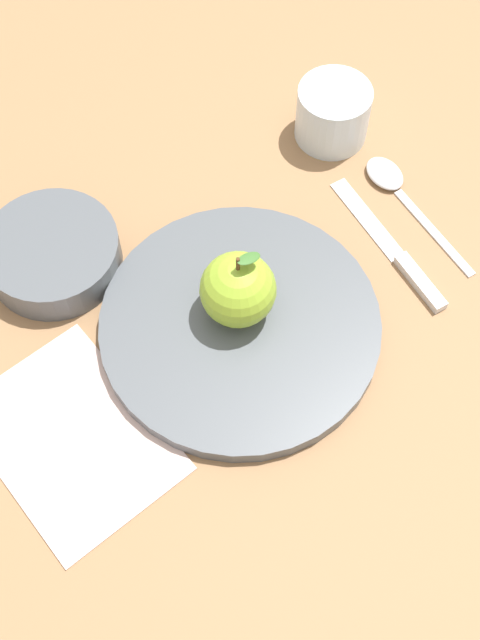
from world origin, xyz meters
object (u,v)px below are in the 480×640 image
object	(u,v)px
spoon	(395,186)
linen_napkin	(72,438)
apple	(239,293)
side_bowl	(52,251)
knife	(397,254)
cup	(333,111)
dinner_plate	(240,325)

from	to	relation	value
spoon	linen_napkin	distance (m)	0.42
apple	side_bowl	xyz separation A→B (m)	(-0.15, 0.12, -0.03)
apple	spoon	size ratio (longest dim) A/B	0.51
side_bowl	apple	bearing A→B (deg)	-39.10
knife	linen_napkin	distance (m)	0.37
cup	linen_napkin	xyz separation A→B (m)	(-0.36, -0.25, -0.03)
side_bowl	linen_napkin	xyz separation A→B (m)	(-0.03, -0.19, -0.02)
linen_napkin	apple	bearing A→B (deg)	19.30
dinner_plate	knife	world-z (taller)	dinner_plate
side_bowl	linen_napkin	world-z (taller)	side_bowl
dinner_plate	spoon	world-z (taller)	dinner_plate
knife	spoon	bearing A→B (deg)	66.54
knife	apple	bearing A→B (deg)	-174.51
knife	side_bowl	bearing A→B (deg)	161.96
spoon	apple	bearing A→B (deg)	-155.47
knife	spoon	distance (m)	0.09
apple	cup	size ratio (longest dim) A/B	1.10
cup	spoon	distance (m)	0.11
apple	dinner_plate	bearing A→B (deg)	-105.62
apple	knife	world-z (taller)	apple
dinner_plate	cup	distance (m)	0.27
dinner_plate	apple	distance (m)	0.04
side_bowl	cup	size ratio (longest dim) A/B	1.69
side_bowl	spoon	bearing A→B (deg)	-4.40
knife	linen_napkin	world-z (taller)	knife
side_bowl	knife	xyz separation A→B (m)	(0.33, -0.11, -0.02)
dinner_plate	side_bowl	xyz separation A→B (m)	(-0.15, 0.13, 0.01)
knife	spoon	world-z (taller)	spoon
spoon	knife	bearing A→B (deg)	-113.46
side_bowl	spoon	world-z (taller)	side_bowl
apple	side_bowl	bearing A→B (deg)	140.90
apple	cup	distance (m)	0.26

